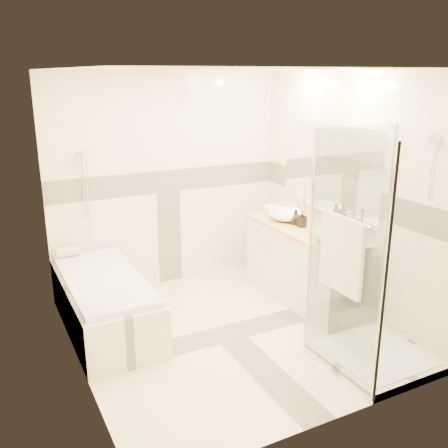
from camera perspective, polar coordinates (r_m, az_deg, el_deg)
name	(u,v)px	position (r m, az deg, el deg)	size (l,w,h in m)	color
room	(231,210)	(4.60, 0.85, 1.64)	(2.82, 3.02, 2.52)	#FCEEC8
bathtub	(105,300)	(5.14, -13.46, -8.46)	(0.75, 1.70, 0.56)	#FFF0CB
vanity	(304,264)	(5.64, 9.10, -4.56)	(0.58, 1.62, 0.85)	white
shower_enclosure	(363,309)	(4.55, 15.63, -9.36)	(0.96, 0.93, 2.04)	#FFF0CB
vessel_sink_near	(287,214)	(5.73, 7.20, 1.18)	(0.40, 0.40, 0.16)	white
vessel_sink_far	(335,234)	(5.08, 12.55, -1.08)	(0.42, 0.42, 0.17)	white
faucet_near	(303,203)	(5.83, 8.98, 2.35)	(0.13, 0.03, 0.30)	silver
faucet_far	(352,222)	(5.19, 14.45, 0.23)	(0.13, 0.03, 0.30)	silver
amenity_bottle_a	(302,219)	(5.50, 8.89, 0.56)	(0.08, 0.08, 0.18)	black
amenity_bottle_b	(296,217)	(5.59, 8.18, 0.79)	(0.13, 0.13, 0.17)	black
folded_towels	(273,211)	(5.98, 5.57, 1.55)	(0.16, 0.27, 0.09)	white
rolled_towel	(68,252)	(5.66, -17.44, -3.04)	(0.11, 0.11, 0.25)	white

